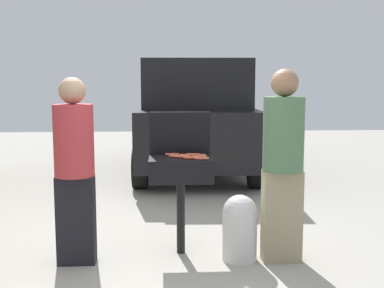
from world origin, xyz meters
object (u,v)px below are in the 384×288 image
parked_minivan (196,116)px  hot_dog_10 (179,156)px  hot_dog_4 (176,156)px  hot_dog_7 (193,155)px  hot_dog_5 (192,158)px  person_right (283,159)px  hot_dog_8 (186,155)px  bbq_grill (181,173)px  hot_dog_0 (172,154)px  hot_dog_1 (200,157)px  hot_dog_6 (199,155)px  hot_dog_9 (183,157)px  person_left (74,164)px  hot_dog_3 (190,158)px  hot_dog_2 (202,159)px  propane_tank (240,226)px

parked_minivan → hot_dog_10: bearing=86.5°
hot_dog_4 → hot_dog_7: bearing=26.0°
hot_dog_4 → hot_dog_5: same height
person_right → hot_dog_8: bearing=-20.4°
person_right → bbq_grill: bearing=-16.0°
hot_dog_0 → hot_dog_1: 0.31m
bbq_grill → hot_dog_4: (-0.04, 0.02, 0.16)m
hot_dog_4 → hot_dog_8: bearing=20.7°
hot_dog_6 → parked_minivan: 4.31m
bbq_grill → hot_dog_7: hot_dog_7 is taller
hot_dog_9 → person_right: bearing=-14.0°
person_left → parked_minivan: size_ratio=0.38×
hot_dog_3 → parked_minivan: parked_minivan is taller
hot_dog_3 → hot_dog_5: (0.01, -0.04, 0.00)m
hot_dog_2 → hot_dog_5: same height
hot_dog_5 → hot_dog_4: bearing=135.5°
bbq_grill → hot_dog_10: size_ratio=7.19×
hot_dog_1 → hot_dog_5: size_ratio=1.00×
hot_dog_0 → hot_dog_1: (0.26, -0.18, 0.00)m
hot_dog_3 → propane_tank: size_ratio=0.21×
hot_dog_4 → person_right: 1.00m
hot_dog_0 → hot_dog_4: size_ratio=1.00×
hot_dog_1 → hot_dog_4: same height
hot_dog_0 → hot_dog_3: 0.27m
hot_dog_3 → hot_dog_2: bearing=-33.7°
hot_dog_1 → hot_dog_3: (-0.09, -0.04, 0.00)m
hot_dog_10 → hot_dog_1: bearing=-10.6°
hot_dog_4 → hot_dog_8: size_ratio=1.00×
hot_dog_5 → hot_dog_9: same height
propane_tank → bbq_grill: bearing=157.0°
bbq_grill → hot_dog_0: hot_dog_0 is taller
hot_dog_6 → hot_dog_8: same height
hot_dog_8 → hot_dog_9: same height
hot_dog_6 → hot_dog_8: bearing=175.8°
hot_dog_10 → propane_tank: hot_dog_10 is taller
hot_dog_7 → hot_dog_8: bearing=-147.3°
hot_dog_4 → person_right: (0.96, -0.28, 0.01)m
hot_dog_1 → hot_dog_5: 0.11m
hot_dog_3 → hot_dog_6: 0.16m
bbq_grill → person_right: 0.97m
propane_tank → hot_dog_3: bearing=162.2°
bbq_grill → hot_dog_6: hot_dog_6 is taller
hot_dog_10 → parked_minivan: parked_minivan is taller
hot_dog_6 → bbq_grill: bearing=-164.3°
hot_dog_2 → parked_minivan: (0.24, 4.51, 0.08)m
hot_dog_3 → hot_dog_5: size_ratio=1.00×
person_left → parked_minivan: 4.77m
hot_dog_4 → bbq_grill: bearing=-24.5°
hot_dog_1 → propane_tank: (0.36, -0.18, -0.63)m
hot_dog_5 → hot_dog_8: bearing=103.1°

